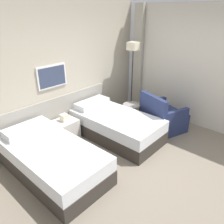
# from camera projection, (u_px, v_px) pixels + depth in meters

# --- Properties ---
(ground_plane) EXTENTS (16.00, 16.00, 0.00)m
(ground_plane) POSITION_uv_depth(u_px,v_px,m) (151.00, 171.00, 3.68)
(ground_plane) COLOR slate
(wall_headboard) EXTENTS (10.00, 0.10, 2.70)m
(wall_headboard) POSITION_uv_depth(u_px,v_px,m) (63.00, 73.00, 4.47)
(wall_headboard) COLOR #B7AD99
(wall_headboard) RESTS_ON ground_plane
(wall_window) EXTENTS (0.21, 4.69, 2.70)m
(wall_window) POSITION_uv_depth(u_px,v_px,m) (214.00, 70.00, 4.56)
(wall_window) COLOR white
(wall_window) RESTS_ON ground_plane
(bed_near_door) EXTENTS (1.00, 1.91, 0.64)m
(bed_near_door) POSITION_uv_depth(u_px,v_px,m) (52.00, 159.00, 3.56)
(bed_near_door) COLOR #332D28
(bed_near_door) RESTS_ON ground_plane
(bed_near_window) EXTENTS (1.00, 1.91, 0.64)m
(bed_near_window) POSITION_uv_depth(u_px,v_px,m) (115.00, 125.00, 4.63)
(bed_near_window) COLOR #332D28
(bed_near_window) RESTS_ON ground_plane
(nightstand) EXTENTS (0.47, 0.42, 0.57)m
(nightstand) POSITION_uv_depth(u_px,v_px,m) (65.00, 130.00, 4.53)
(nightstand) COLOR beige
(nightstand) RESTS_ON ground_plane
(floor_lamp) EXTENTS (0.24, 0.24, 1.81)m
(floor_lamp) POSITION_uv_depth(u_px,v_px,m) (133.00, 55.00, 5.21)
(floor_lamp) COLOR black
(floor_lamp) RESTS_ON ground_plane
(side_table) EXTENTS (0.41, 0.41, 0.50)m
(side_table) POSITION_uv_depth(u_px,v_px,m) (132.00, 111.00, 5.09)
(side_table) COLOR gray
(side_table) RESTS_ON ground_plane
(armchair) EXTENTS (1.00, 1.02, 0.86)m
(armchair) POSITION_uv_depth(u_px,v_px,m) (162.00, 118.00, 4.89)
(armchair) COLOR navy
(armchair) RESTS_ON ground_plane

